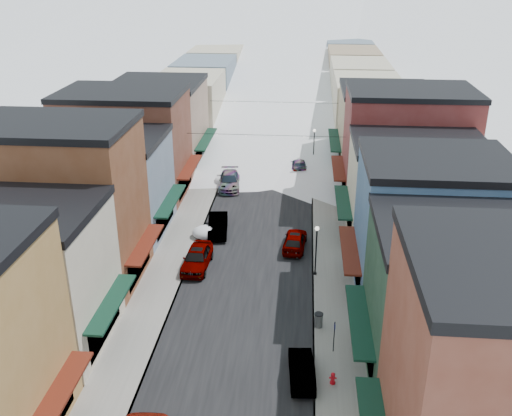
% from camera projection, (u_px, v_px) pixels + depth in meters
% --- Properties ---
extents(road, '(10.00, 160.00, 0.01)m').
position_uv_depth(road, '(275.00, 138.00, 79.43)').
color(road, black).
rests_on(road, ground).
extents(sidewalk_left, '(3.20, 160.00, 0.15)m').
position_uv_depth(sidewalk_left, '(228.00, 136.00, 79.92)').
color(sidewalk_left, gray).
rests_on(sidewalk_left, ground).
extents(sidewalk_right, '(3.20, 160.00, 0.15)m').
position_uv_depth(sidewalk_right, '(323.00, 139.00, 78.88)').
color(sidewalk_right, gray).
rests_on(sidewalk_right, ground).
extents(curb_left, '(0.10, 160.00, 0.15)m').
position_uv_depth(curb_left, '(239.00, 137.00, 79.80)').
color(curb_left, slate).
rests_on(curb_left, ground).
extents(curb_right, '(0.10, 160.00, 0.15)m').
position_uv_depth(curb_right, '(312.00, 138.00, 79.00)').
color(curb_right, slate).
rests_on(curb_right, ground).
extents(bldg_l_cream, '(11.30, 8.20, 9.50)m').
position_uv_depth(bldg_l_cream, '(21.00, 277.00, 35.19)').
color(bldg_l_cream, beige).
rests_on(bldg_l_cream, ground).
extents(bldg_l_brick_near, '(12.30, 8.20, 12.50)m').
position_uv_depth(bldg_l_brick_near, '(61.00, 204.00, 41.93)').
color(bldg_l_brick_near, brown).
rests_on(bldg_l_brick_near, ground).
extents(bldg_l_grayblue, '(11.30, 9.20, 9.00)m').
position_uv_depth(bldg_l_grayblue, '(108.00, 185.00, 50.36)').
color(bldg_l_grayblue, slate).
rests_on(bldg_l_grayblue, ground).
extents(bldg_l_brick_far, '(13.30, 9.20, 11.00)m').
position_uv_depth(bldg_l_brick_far, '(126.00, 144.00, 58.26)').
color(bldg_l_brick_far, brown).
rests_on(bldg_l_brick_far, ground).
extents(bldg_l_tan, '(11.30, 11.20, 10.00)m').
position_uv_depth(bldg_l_tan, '(159.00, 123.00, 67.52)').
color(bldg_l_tan, '#927360').
rests_on(bldg_l_tan, ground).
extents(bldg_r_green, '(11.30, 9.20, 9.50)m').
position_uv_depth(bldg_r_green, '(460.00, 302.00, 32.64)').
color(bldg_r_green, '#1D3C29').
rests_on(bldg_r_green, ground).
extents(bldg_r_blue, '(11.30, 9.20, 10.50)m').
position_uv_depth(bldg_r_blue, '(430.00, 227.00, 40.67)').
color(bldg_r_blue, '#3F6490').
rests_on(bldg_r_blue, ground).
extents(bldg_r_cream, '(12.30, 9.20, 9.00)m').
position_uv_depth(bldg_r_cream, '(415.00, 190.00, 49.15)').
color(bldg_r_cream, beige).
rests_on(bldg_r_cream, ground).
extents(bldg_r_brick_far, '(13.30, 9.20, 11.50)m').
position_uv_depth(bldg_r_brick_far, '(406.00, 146.00, 56.83)').
color(bldg_r_brick_far, maroon).
rests_on(bldg_r_brick_far, ground).
extents(bldg_r_tan, '(11.30, 11.20, 9.50)m').
position_uv_depth(bldg_r_tan, '(383.00, 128.00, 66.44)').
color(bldg_r_tan, '#988764').
rests_on(bldg_r_tan, ground).
extents(distant_blocks, '(34.00, 55.00, 8.00)m').
position_uv_depth(distant_blocks, '(283.00, 78.00, 98.85)').
color(distant_blocks, gray).
rests_on(distant_blocks, ground).
extents(overhead_cables, '(16.40, 15.04, 0.04)m').
position_uv_depth(overhead_cables, '(270.00, 117.00, 65.54)').
color(overhead_cables, black).
rests_on(overhead_cables, ground).
extents(car_silver_sedan, '(2.17, 5.07, 1.71)m').
position_uv_depth(car_silver_sedan, '(197.00, 258.00, 45.64)').
color(car_silver_sedan, gray).
rests_on(car_silver_sedan, ground).
extents(car_dark_hatch, '(2.19, 4.91, 1.56)m').
position_uv_depth(car_dark_hatch, '(218.00, 225.00, 51.45)').
color(car_dark_hatch, black).
rests_on(car_dark_hatch, ground).
extents(car_silver_wagon, '(2.77, 5.67, 1.59)m').
position_uv_depth(car_silver_wagon, '(229.00, 181.00, 61.73)').
color(car_silver_wagon, '#A5A7AD').
rests_on(car_silver_wagon, ground).
extents(car_green_sedan, '(1.75, 4.19, 1.35)m').
position_uv_depth(car_green_sedan, '(302.00, 369.00, 33.49)').
color(car_green_sedan, black).
rests_on(car_green_sedan, ground).
extents(car_gray_suv, '(2.23, 4.71, 1.56)m').
position_uv_depth(car_gray_suv, '(295.00, 240.00, 48.68)').
color(car_gray_suv, '#9EA1A6').
rests_on(car_gray_suv, ground).
extents(car_black_sedan, '(2.23, 4.76, 1.34)m').
position_uv_depth(car_black_sedan, '(299.00, 165.00, 66.88)').
color(car_black_sedan, black).
rests_on(car_black_sedan, ground).
extents(car_lane_silver, '(1.92, 4.22, 1.40)m').
position_uv_depth(car_lane_silver, '(271.00, 133.00, 79.12)').
color(car_lane_silver, '#9E9FA6').
rests_on(car_lane_silver, ground).
extents(car_lane_white, '(2.54, 5.33, 1.47)m').
position_uv_depth(car_lane_white, '(289.00, 127.00, 81.98)').
color(car_lane_white, silver).
rests_on(car_lane_white, ground).
extents(fire_hydrant, '(0.43, 0.33, 0.74)m').
position_uv_depth(fire_hydrant, '(333.00, 379.00, 33.00)').
color(fire_hydrant, red).
rests_on(fire_hydrant, sidewalk_right).
extents(parking_sign, '(0.07, 0.30, 2.19)m').
position_uv_depth(parking_sign, '(334.00, 334.00, 35.33)').
color(parking_sign, black).
rests_on(parking_sign, sidewalk_right).
extents(trash_can, '(0.60, 0.60, 1.01)m').
position_uv_depth(trash_can, '(319.00, 320.00, 38.08)').
color(trash_can, slate).
rests_on(trash_can, sidewalk_right).
extents(streetlamp_near, '(0.34, 0.34, 4.12)m').
position_uv_depth(streetlamp_near, '(316.00, 244.00, 43.65)').
color(streetlamp_near, black).
rests_on(streetlamp_near, sidewalk_right).
extents(streetlamp_far, '(0.36, 0.36, 4.31)m').
position_uv_depth(streetlamp_far, '(314.00, 142.00, 67.85)').
color(streetlamp_far, black).
rests_on(streetlamp_far, sidewalk_right).
extents(snow_pile_mid, '(2.65, 2.83, 1.12)m').
position_uv_depth(snow_pile_mid, '(208.00, 232.00, 50.67)').
color(snow_pile_mid, white).
rests_on(snow_pile_mid, ground).
extents(snow_pile_far, '(2.25, 2.58, 0.95)m').
position_uv_depth(snow_pile_far, '(225.00, 180.00, 62.87)').
color(snow_pile_far, white).
rests_on(snow_pile_far, ground).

